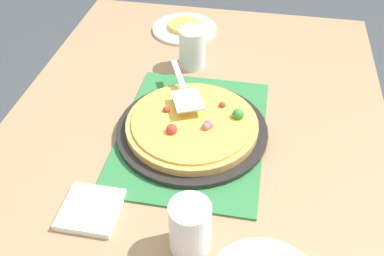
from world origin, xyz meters
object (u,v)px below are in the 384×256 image
at_px(plate_far_right, 184,29).
at_px(served_slice_right, 184,25).
at_px(cup_corner, 192,48).
at_px(pizza_pan, 192,130).
at_px(pizza_server, 184,89).
at_px(pizza, 192,124).
at_px(napkin_stack, 91,209).
at_px(cup_far, 190,227).

bearing_deg(plate_far_right, served_slice_right, 0.00).
height_order(served_slice_right, cup_corner, cup_corner).
height_order(pizza_pan, pizza_server, pizza_server).
relative_size(pizza_pan, pizza, 1.15).
xyz_separation_m(plate_far_right, cup_corner, (0.21, 0.07, 0.06)).
distance_m(pizza_pan, napkin_stack, 0.32).
bearing_deg(cup_far, plate_far_right, -168.12).
height_order(cup_far, pizza_server, cup_far).
distance_m(plate_far_right, cup_corner, 0.23).
xyz_separation_m(pizza_pan, napkin_stack, (0.28, -0.17, -0.01)).
relative_size(plate_far_right, cup_corner, 1.83).
bearing_deg(pizza_server, plate_far_right, -169.02).
height_order(plate_far_right, cup_far, cup_far).
distance_m(pizza, napkin_stack, 0.33).
relative_size(cup_far, napkin_stack, 1.00).
relative_size(pizza_server, napkin_stack, 1.90).
relative_size(served_slice_right, cup_corner, 0.92).
distance_m(served_slice_right, cup_corner, 0.22).
bearing_deg(pizza_server, cup_far, 12.81).
height_order(cup_corner, pizza_server, cup_corner).
relative_size(plate_far_right, napkin_stack, 1.83).
height_order(cup_far, napkin_stack, cup_far).
bearing_deg(cup_corner, napkin_stack, -10.57).
height_order(served_slice_right, cup_far, cup_far).
bearing_deg(pizza_server, served_slice_right, -169.02).
bearing_deg(pizza_pan, served_slice_right, -166.81).
xyz_separation_m(pizza, plate_far_right, (-0.52, -0.12, -0.03)).
relative_size(pizza_pan, napkin_stack, 3.17).
bearing_deg(plate_far_right, pizza, 13.30).
height_order(served_slice_right, pizza_server, pizza_server).
bearing_deg(napkin_stack, plate_far_right, 176.86).
bearing_deg(pizza_server, napkin_stack, -19.07).
bearing_deg(cup_corner, pizza, 10.39).
bearing_deg(pizza_pan, napkin_stack, -30.77).
relative_size(served_slice_right, napkin_stack, 0.92).
distance_m(cup_far, napkin_stack, 0.23).
xyz_separation_m(cup_far, pizza_server, (-0.41, -0.09, 0.01)).
xyz_separation_m(pizza, napkin_stack, (0.28, -0.17, -0.03)).
xyz_separation_m(served_slice_right, cup_corner, (0.21, 0.07, 0.04)).
bearing_deg(napkin_stack, pizza, 149.06).
distance_m(pizza, cup_corner, 0.32).
bearing_deg(pizza, served_slice_right, -166.70).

